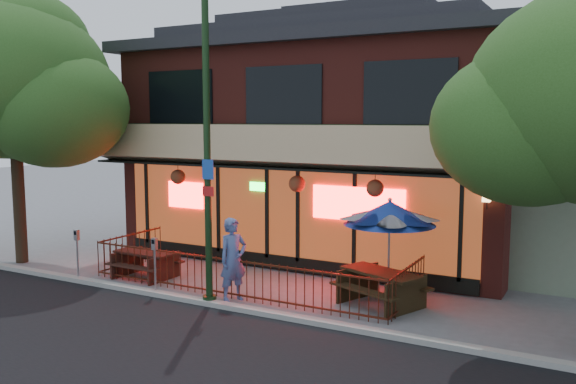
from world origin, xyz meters
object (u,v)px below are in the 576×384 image
at_px(street_light, 208,171).
at_px(parking_meter_far, 77,246).
at_px(picnic_table_left, 145,260).
at_px(picnic_table_right, 381,283).
at_px(street_tree_left, 16,73).
at_px(pedestrian, 233,260).
at_px(parking_meter_near, 155,256).
at_px(patio_umbrella, 390,213).

xyz_separation_m(street_light, parking_meter_far, (-4.34, 0.00, -2.21)).
distance_m(street_light, picnic_table_left, 4.13).
distance_m(picnic_table_right, parking_meter_far, 8.15).
bearing_deg(picnic_table_right, parking_meter_far, -167.26).
xyz_separation_m(street_tree_left, picnic_table_left, (4.51, 0.31, -5.19)).
relative_size(pedestrian, parking_meter_near, 1.41).
xyz_separation_m(picnic_table_right, parking_meter_near, (-5.23, -1.81, 0.42)).
height_order(picnic_table_left, patio_umbrella, patio_umbrella).
bearing_deg(street_tree_left, picnic_table_right, 5.21).
distance_m(street_light, patio_umbrella, 4.39).
bearing_deg(picnic_table_left, street_light, -20.48).
distance_m(picnic_table_right, pedestrian, 3.53).
height_order(picnic_table_right, parking_meter_far, parking_meter_far).
relative_size(picnic_table_right, patio_umbrella, 0.94).
distance_m(street_light, street_tree_left, 7.91).
relative_size(picnic_table_left, pedestrian, 0.87).
distance_m(picnic_table_left, parking_meter_near, 1.80).
xyz_separation_m(street_tree_left, parking_meter_near, (5.83, -0.80, -4.70)).
relative_size(street_light, parking_meter_near, 4.90).
bearing_deg(picnic_table_right, patio_umbrella, 90.00).
bearing_deg(parking_meter_far, picnic_table_right, 12.74).
xyz_separation_m(street_tree_left, picnic_table_right, (11.06, 1.01, -5.13)).
bearing_deg(parking_meter_far, street_tree_left, 165.85).
bearing_deg(picnic_table_left, pedestrian, -10.31).
height_order(street_light, picnic_table_right, street_light).
distance_m(street_tree_left, picnic_table_left, 6.88).
relative_size(street_light, parking_meter_far, 5.02).
xyz_separation_m(picnic_table_left, parking_meter_near, (1.33, -1.12, 0.48)).
distance_m(patio_umbrella, parking_meter_near, 5.83).
distance_m(pedestrian, parking_meter_near, 2.04).
bearing_deg(picnic_table_left, parking_meter_near, -40.17).
xyz_separation_m(street_light, picnic_table_left, (-2.95, 1.10, -2.67)).
height_order(street_light, parking_meter_near, street_light).
relative_size(street_tree_left, patio_umbrella, 3.23).
bearing_deg(patio_umbrella, parking_meter_far, -163.84).
bearing_deg(street_tree_left, pedestrian, -2.10).
xyz_separation_m(picnic_table_left, pedestrian, (3.30, -0.60, 0.52)).
relative_size(parking_meter_near, parking_meter_far, 1.02).
relative_size(street_tree_left, parking_meter_far, 5.78).
distance_m(street_light, pedestrian, 2.23).
xyz_separation_m(picnic_table_left, patio_umbrella, (6.55, 1.20, 1.64)).
relative_size(picnic_table_right, parking_meter_far, 1.68).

